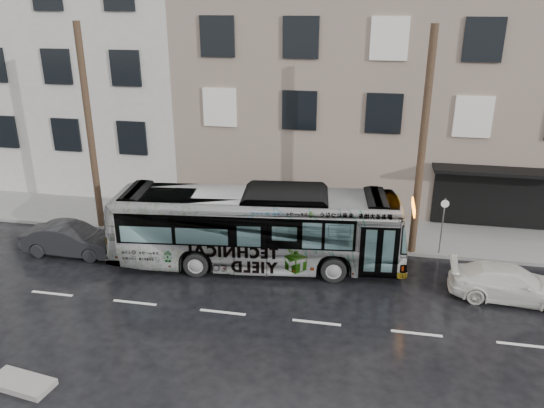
{
  "coord_description": "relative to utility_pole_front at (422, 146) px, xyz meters",
  "views": [
    {
      "loc": [
        4.62,
        -17.37,
        9.88
      ],
      "look_at": [
        0.73,
        2.5,
        2.12
      ],
      "focal_mm": 35.0,
      "sensor_mm": 36.0,
      "label": 1
    }
  ],
  "objects": [
    {
      "name": "ground",
      "position": [
        -6.5,
        -3.3,
        -4.65
      ],
      "size": [
        120.0,
        120.0,
        0.0
      ],
      "primitive_type": "plane",
      "color": "black",
      "rests_on": "ground"
    },
    {
      "name": "slush_pile",
      "position": [
        -10.9,
        -10.41,
        -4.56
      ],
      "size": [
        1.9,
        1.06,
        0.18
      ],
      "primitive_type": "cube",
      "rotation": [
        0.0,
        0.0,
        -0.15
      ],
      "color": "gray",
      "rests_on": "ground"
    },
    {
      "name": "utility_pole_front",
      "position": [
        0.0,
        0.0,
        0.0
      ],
      "size": [
        0.3,
        0.3,
        9.0
      ],
      "primitive_type": "cylinder",
      "color": "#493624",
      "rests_on": "sidewalk"
    },
    {
      "name": "utility_pole_rear",
      "position": [
        -14.0,
        0.0,
        0.0
      ],
      "size": [
        0.3,
        0.3,
        9.0
      ],
      "primitive_type": "cylinder",
      "color": "#493624",
      "rests_on": "sidewalk"
    },
    {
      "name": "white_sedan",
      "position": [
        3.2,
        -2.96,
        -4.05
      ],
      "size": [
        4.26,
        1.93,
        1.21
      ],
      "primitive_type": "imported",
      "rotation": [
        0.0,
        0.0,
        1.51
      ],
      "color": "silver",
      "rests_on": "ground"
    },
    {
      "name": "sign_post",
      "position": [
        1.1,
        0.0,
        -3.3
      ],
      "size": [
        0.06,
        0.06,
        2.4
      ],
      "primitive_type": "cylinder",
      "color": "slate",
      "rests_on": "sidewalk"
    },
    {
      "name": "dark_sedan",
      "position": [
        -13.9,
        -2.68,
        -4.0
      ],
      "size": [
        3.98,
        1.41,
        1.31
      ],
      "primitive_type": "imported",
      "rotation": [
        0.0,
        0.0,
        1.58
      ],
      "color": "black",
      "rests_on": "ground"
    },
    {
      "name": "building_grey",
      "position": [
        -24.5,
        10.9,
        3.35
      ],
      "size": [
        26.0,
        15.0,
        16.0
      ],
      "primitive_type": "cube",
      "color": "beige",
      "rests_on": "ground"
    },
    {
      "name": "bus",
      "position": [
        -6.13,
        -2.12,
        -3.06
      ],
      "size": [
        11.64,
        3.92,
        3.18
      ],
      "primitive_type": "imported",
      "rotation": [
        0.0,
        0.0,
        1.68
      ],
      "color": "#B2B2B2",
      "rests_on": "ground"
    },
    {
      "name": "building_taupe",
      "position": [
        -1.5,
        9.4,
        0.85
      ],
      "size": [
        20.0,
        12.0,
        11.0
      ],
      "primitive_type": "cube",
      "color": "gray",
      "rests_on": "ground"
    },
    {
      "name": "sidewalk",
      "position": [
        -6.5,
        1.6,
        -4.58
      ],
      "size": [
        90.0,
        3.6,
        0.15
      ],
      "primitive_type": "cube",
      "color": "gray",
      "rests_on": "ground"
    }
  ]
}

